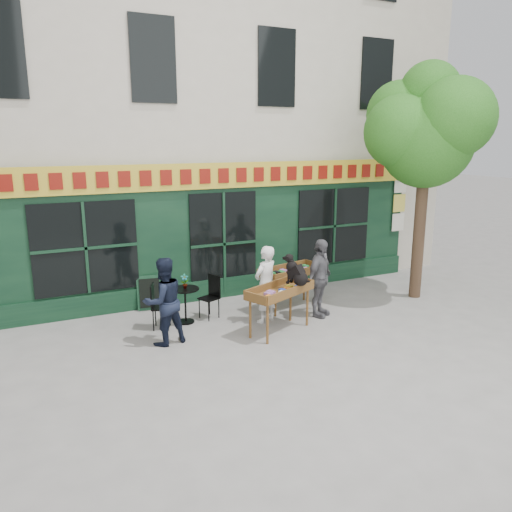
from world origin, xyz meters
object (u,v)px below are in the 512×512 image
at_px(book_cart_center, 280,293).
at_px(woman, 265,284).
at_px(man_right, 320,278).
at_px(bistro_table, 185,298).
at_px(book_cart_right, 291,274).
at_px(man_left, 164,301).
at_px(dog, 297,269).

bearing_deg(book_cart_center, woman, 66.83).
relative_size(book_cart_center, man_right, 0.94).
bearing_deg(man_right, bistro_table, 129.70).
bearing_deg(book_cart_right, bistro_table, 164.21).
distance_m(book_cart_right, bistro_table, 2.51).
height_order(book_cart_right, bistro_table, book_cart_right).
xyz_separation_m(bistro_table, man_left, (-0.70, -0.90, 0.30)).
bearing_deg(dog, man_right, 6.23).
xyz_separation_m(man_right, man_left, (-3.50, -0.02, -0.02)).
bearing_deg(woman, bistro_table, -46.25).
bearing_deg(man_left, dog, 157.52).
bearing_deg(dog, book_cart_right, 41.97).
relative_size(book_cart_right, man_left, 0.94).
bearing_deg(dog, bistro_table, 121.33).
bearing_deg(man_right, book_cart_right, 78.88).
bearing_deg(bistro_table, book_cart_right, -2.87).
bearing_deg(man_right, woman, 137.53).
height_order(bistro_table, man_left, man_left).
relative_size(book_cart_center, book_cart_right, 1.01).
distance_m(woman, man_right, 1.24).
bearing_deg(man_left, woman, 173.49).
distance_m(woman, book_cart_right, 1.07).
distance_m(dog, man_right, 1.09).
distance_m(book_cart_center, man_left, 2.31).
relative_size(man_right, bistro_table, 2.28).
bearing_deg(book_cart_center, book_cart_right, 29.02).
xyz_separation_m(book_cart_center, dog, (0.35, -0.05, 0.47)).
height_order(dog, man_right, man_right).
distance_m(dog, book_cart_right, 1.45).
relative_size(dog, man_right, 0.35).
bearing_deg(woman, book_cart_right, -172.75).
relative_size(woman, man_right, 0.96).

